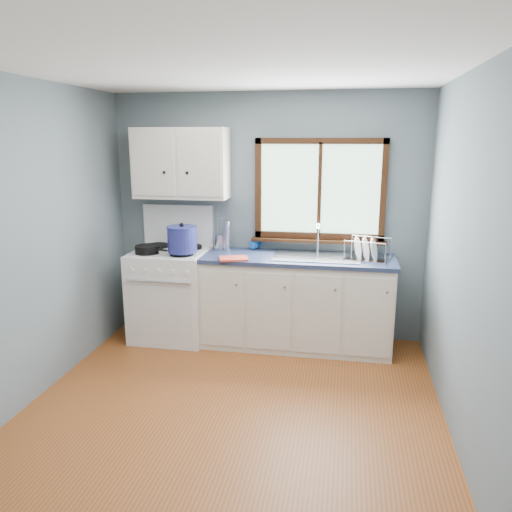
% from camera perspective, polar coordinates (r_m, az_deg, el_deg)
% --- Properties ---
extents(floor, '(3.20, 3.60, 0.02)m').
position_cam_1_polar(floor, '(3.92, -3.25, -18.33)').
color(floor, brown).
rests_on(floor, ground).
extents(ceiling, '(3.20, 3.60, 0.02)m').
position_cam_1_polar(ceiling, '(3.37, -3.86, 21.19)').
color(ceiling, white).
rests_on(ceiling, wall_back).
extents(wall_back, '(3.20, 0.02, 2.50)m').
position_cam_1_polar(wall_back, '(5.18, 1.27, 4.47)').
color(wall_back, slate).
rests_on(wall_back, ground).
extents(wall_front, '(3.20, 0.02, 2.50)m').
position_cam_1_polar(wall_front, '(1.83, -17.60, -13.23)').
color(wall_front, slate).
rests_on(wall_front, ground).
extents(wall_left, '(0.02, 3.60, 2.50)m').
position_cam_1_polar(wall_left, '(4.12, -25.82, 0.83)').
color(wall_left, slate).
rests_on(wall_left, ground).
extents(wall_right, '(0.02, 3.60, 2.50)m').
position_cam_1_polar(wall_right, '(3.43, 23.57, -1.24)').
color(wall_right, slate).
rests_on(wall_right, ground).
extents(gas_range, '(0.76, 0.69, 1.36)m').
position_cam_1_polar(gas_range, '(5.27, -9.65, -4.03)').
color(gas_range, white).
rests_on(gas_range, floor).
extents(base_cabinets, '(1.85, 0.60, 0.88)m').
position_cam_1_polar(base_cabinets, '(5.03, 4.66, -5.72)').
color(base_cabinets, silver).
rests_on(base_cabinets, floor).
extents(countertop, '(1.89, 0.64, 0.04)m').
position_cam_1_polar(countertop, '(4.89, 4.77, -0.29)').
color(countertop, '#1F2946').
rests_on(countertop, base_cabinets).
extents(sink, '(0.84, 0.46, 0.44)m').
position_cam_1_polar(sink, '(4.89, 6.86, -0.84)').
color(sink, silver).
rests_on(sink, countertop).
extents(window, '(1.36, 0.10, 1.03)m').
position_cam_1_polar(window, '(5.05, 7.26, 6.72)').
color(window, '#9EC6A8').
rests_on(window, wall_back).
extents(upper_cabinets, '(0.95, 0.35, 0.70)m').
position_cam_1_polar(upper_cabinets, '(5.15, -8.57, 10.43)').
color(upper_cabinets, silver).
rests_on(upper_cabinets, wall_back).
extents(skillet, '(0.40, 0.32, 0.05)m').
position_cam_1_polar(skillet, '(5.06, -12.25, 0.90)').
color(skillet, black).
rests_on(skillet, gas_range).
extents(stockpot, '(0.30, 0.30, 0.29)m').
position_cam_1_polar(stockpot, '(4.91, -8.44, 1.94)').
color(stockpot, navy).
rests_on(stockpot, gas_range).
extents(utensil_crock, '(0.13, 0.13, 0.39)m').
position_cam_1_polar(utensil_crock, '(5.20, -4.14, 1.67)').
color(utensil_crock, silver).
rests_on(utensil_crock, countertop).
extents(thermos, '(0.08, 0.08, 0.31)m').
position_cam_1_polar(thermos, '(5.12, -3.39, 2.35)').
color(thermos, silver).
rests_on(thermos, countertop).
extents(soap_bottle, '(0.12, 0.12, 0.25)m').
position_cam_1_polar(soap_bottle, '(5.14, -0.43, 2.09)').
color(soap_bottle, '#1953B0').
rests_on(soap_bottle, countertop).
extents(dish_towel, '(0.31, 0.26, 0.02)m').
position_cam_1_polar(dish_towel, '(4.75, -2.59, -0.29)').
color(dish_towel, '#D14431').
rests_on(dish_towel, countertop).
extents(dish_rack, '(0.47, 0.40, 0.21)m').
position_cam_1_polar(dish_rack, '(4.87, 12.53, 0.29)').
color(dish_rack, silver).
rests_on(dish_rack, countertop).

